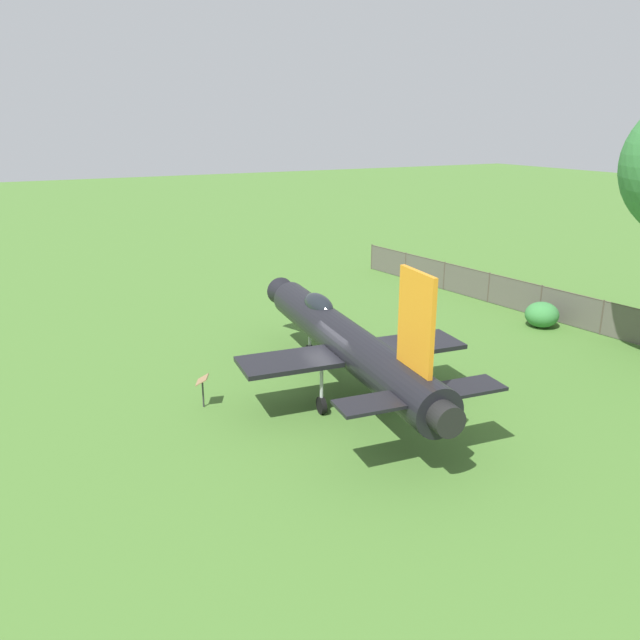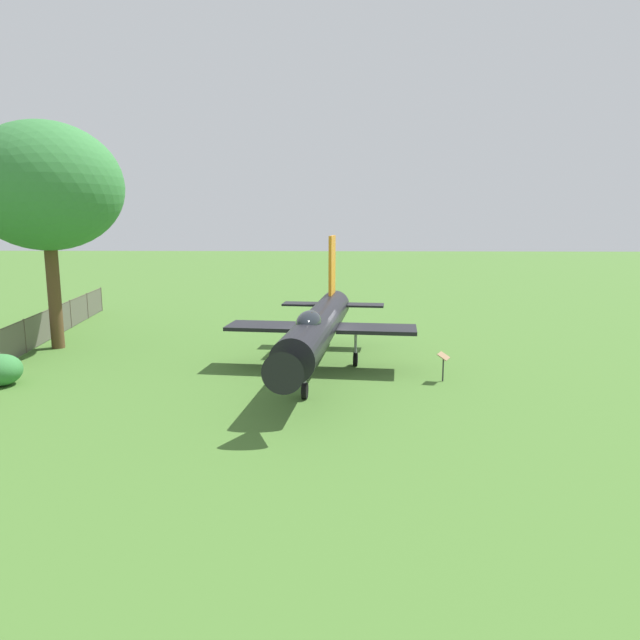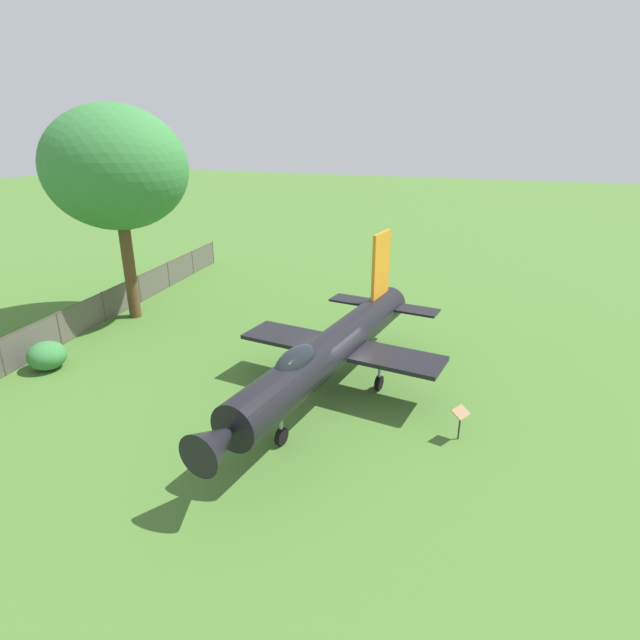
% 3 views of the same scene
% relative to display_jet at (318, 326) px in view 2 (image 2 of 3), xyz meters
% --- Properties ---
extents(ground_plane, '(200.00, 200.00, 0.00)m').
position_rel_display_jet_xyz_m(ground_plane, '(-0.34, 0.04, -2.03)').
color(ground_plane, '#47722D').
extents(display_jet, '(14.44, 8.22, 5.58)m').
position_rel_display_jet_xyz_m(display_jet, '(0.00, 0.00, 0.00)').
color(display_jet, black).
rests_on(display_jet, ground_plane).
extents(shade_tree, '(6.84, 7.29, 10.97)m').
position_rel_display_jet_xyz_m(shade_tree, '(-4.64, -13.20, 5.85)').
color(shade_tree, brown).
rests_on(shade_tree, ground_plane).
extents(shrub_near_fence, '(1.59, 1.58, 1.22)m').
position_rel_display_jet_xyz_m(shrub_near_fence, '(2.01, -12.18, -1.42)').
color(shrub_near_fence, '#387F3D').
rests_on(shrub_near_fence, ground_plane).
extents(info_plaque, '(0.71, 0.62, 1.14)m').
position_rel_display_jet_xyz_m(info_plaque, '(0.92, 4.99, -1.17)').
color(info_plaque, '#333333').
rests_on(info_plaque, ground_plane).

